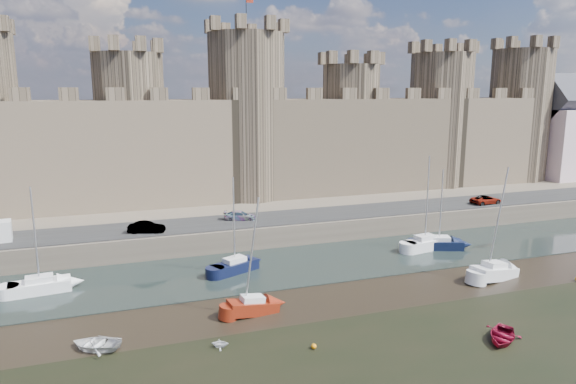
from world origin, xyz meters
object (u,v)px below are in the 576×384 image
(car_2, at_px, (240,216))
(sailboat_1, at_px, (235,265))
(sailboat_0, at_px, (40,285))
(sailboat_2, at_px, (425,243))
(sailboat_4, at_px, (253,305))
(car_1, at_px, (146,227))
(car_3, at_px, (486,200))
(sailboat_3, at_px, (439,243))
(sailboat_5, at_px, (494,271))

(car_2, distance_m, sailboat_1, 11.36)
(car_2, bearing_deg, sailboat_0, 134.71)
(sailboat_0, xyz_separation_m, sailboat_2, (39.57, -0.24, 0.08))
(sailboat_2, bearing_deg, sailboat_4, -165.36)
(car_1, relative_size, car_3, 0.89)
(car_1, bearing_deg, sailboat_4, -143.70)
(sailboat_0, bearing_deg, car_2, 19.56)
(car_1, height_order, sailboat_1, sailboat_1)
(car_2, height_order, sailboat_3, sailboat_3)
(car_1, relative_size, sailboat_4, 0.41)
(car_1, distance_m, sailboat_3, 32.67)
(car_1, height_order, sailboat_2, sailboat_2)
(sailboat_3, bearing_deg, car_2, 172.64)
(sailboat_4, bearing_deg, sailboat_3, 14.49)
(sailboat_0, distance_m, sailboat_5, 41.97)
(car_3, relative_size, sailboat_3, 0.48)
(sailboat_0, bearing_deg, sailboat_5, -20.53)
(sailboat_2, bearing_deg, car_1, 155.45)
(sailboat_2, bearing_deg, sailboat_1, 171.49)
(sailboat_1, xyz_separation_m, sailboat_4, (-0.77, -9.77, -0.05))
(sailboat_2, bearing_deg, car_2, 141.85)
(sailboat_2, distance_m, sailboat_4, 24.82)
(sailboat_2, height_order, sailboat_4, sailboat_2)
(sailboat_1, bearing_deg, car_2, 49.44)
(sailboat_0, distance_m, sailboat_1, 17.62)
(sailboat_4, bearing_deg, sailboat_5, -6.99)
(car_2, height_order, sailboat_0, sailboat_0)
(sailboat_2, bearing_deg, sailboat_0, 170.56)
(car_2, bearing_deg, car_1, 119.96)
(sailboat_5, bearing_deg, sailboat_0, 153.75)
(car_3, xyz_separation_m, sailboat_2, (-14.95, -8.26, -2.27))
(sailboat_0, relative_size, sailboat_2, 0.90)
(car_3, xyz_separation_m, sailboat_3, (-13.24, -8.48, -2.38))
(car_1, xyz_separation_m, sailboat_1, (7.81, -8.45, -2.38))
(car_3, distance_m, sailboat_4, 41.93)
(car_3, distance_m, sailboat_2, 17.23)
(sailboat_0, bearing_deg, sailboat_2, -6.97)
(sailboat_3, distance_m, sailboat_5, 9.65)
(car_2, xyz_separation_m, sailboat_5, (19.98, -20.30, -2.28))
(car_1, bearing_deg, car_2, -63.39)
(car_2, relative_size, sailboat_3, 0.42)
(sailboat_2, bearing_deg, sailboat_3, -16.30)
(car_3, height_order, sailboat_4, sailboat_4)
(car_2, xyz_separation_m, sailboat_2, (18.80, -10.45, -2.22))
(car_1, bearing_deg, sailboat_5, -105.13)
(car_3, bearing_deg, sailboat_0, 93.13)
(sailboat_4, bearing_deg, sailboat_1, 78.16)
(car_1, height_order, car_3, car_1)
(sailboat_1, relative_size, sailboat_2, 0.90)
(car_2, bearing_deg, car_3, -75.18)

